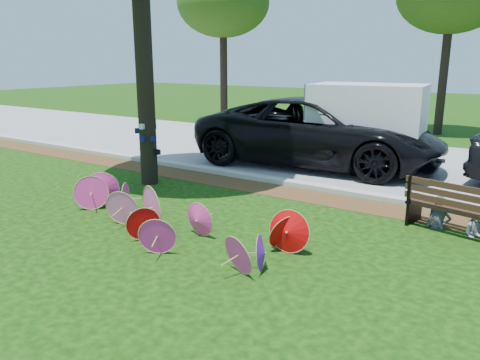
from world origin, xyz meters
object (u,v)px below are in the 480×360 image
at_px(black_van, 318,132).
at_px(cargo_trailer, 367,122).
at_px(parasol_pile, 167,214).
at_px(park_bench, 460,208).
at_px(person_left, 441,198).

distance_m(black_van, cargo_trailer, 1.48).
relative_size(parasol_pile, park_bench, 2.84).
xyz_separation_m(cargo_trailer, person_left, (2.96, -4.20, -0.78)).
height_order(cargo_trailer, park_bench, cargo_trailer).
distance_m(parasol_pile, park_bench, 5.49).
distance_m(cargo_trailer, park_bench, 5.46).
relative_size(black_van, park_bench, 3.88).
bearing_deg(black_van, parasol_pile, 175.42).
bearing_deg(person_left, black_van, 129.75).
bearing_deg(park_bench, cargo_trailer, 140.33).
bearing_deg(person_left, cargo_trailer, 116.70).
bearing_deg(black_van, person_left, -137.38).
distance_m(parasol_pile, black_van, 7.00).
xyz_separation_m(parasol_pile, black_van, (-0.12, 6.96, 0.67)).
bearing_deg(cargo_trailer, person_left, -60.94).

